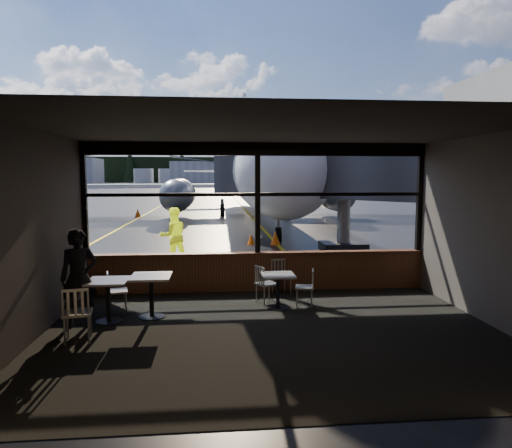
{
  "coord_description": "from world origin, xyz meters",
  "views": [
    {
      "loc": [
        -1.01,
        -10.64,
        2.72
      ],
      "look_at": [
        0.06,
        1.0,
        1.5
      ],
      "focal_mm": 32.0,
      "sensor_mm": 36.0,
      "label": 1
    }
  ],
  "objects": [
    {
      "name": "cone_extra",
      "position": [
        1.41,
        7.31,
        0.28
      ],
      "size": [
        0.4,
        0.4,
        0.55
      ],
      "primitive_type": "cone",
      "color": "#FF6708",
      "rests_on": "ground_plane"
    },
    {
      "name": "chair_near_e",
      "position": [
        0.86,
        -1.4,
        0.4
      ],
      "size": [
        0.51,
        0.51,
        0.79
      ],
      "primitive_type": null,
      "rotation": [
        0.0,
        0.0,
        1.36
      ],
      "color": "#B5B1A4",
      "rests_on": "carpet_floor"
    },
    {
      "name": "cafe_table_mid",
      "position": [
        -2.23,
        -1.91,
        0.42
      ],
      "size": [
        0.76,
        0.76,
        0.83
      ],
      "primitive_type": null,
      "color": "#A9A39B",
      "rests_on": "carpet_floor"
    },
    {
      "name": "hangar_left",
      "position": [
        -70.0,
        180.0,
        5.5
      ],
      "size": [
        45.0,
        18.0,
        11.0
      ],
      "primitive_type": null,
      "color": "silver",
      "rests_on": "ground_plane"
    },
    {
      "name": "cafe_table_left",
      "position": [
        -2.99,
        -2.12,
        0.4
      ],
      "size": [
        0.73,
        0.73,
        0.81
      ],
      "primitive_type": null,
      "color": "#9D9890",
      "rests_on": "carpet_floor"
    },
    {
      "name": "ground_plane",
      "position": [
        0.0,
        120.0,
        0.0
      ],
      "size": [
        520.0,
        520.0,
        0.0
      ],
      "primitive_type": "plane",
      "color": "black",
      "rests_on": "ground"
    },
    {
      "name": "chair_near_w",
      "position": [
        0.1,
        -1.1,
        0.42
      ],
      "size": [
        0.61,
        0.61,
        0.83
      ],
      "primitive_type": null,
      "rotation": [
        0.0,
        0.0,
        -1.13
      ],
      "color": "#BAB6A8",
      "rests_on": "carpet_floor"
    },
    {
      "name": "fuel_tank_c",
      "position": [
        -10.0,
        182.0,
        3.0
      ],
      "size": [
        8.0,
        8.0,
        6.0
      ],
      "primitive_type": "cylinder",
      "color": "silver",
      "rests_on": "ground_plane"
    },
    {
      "name": "mullion_centre",
      "position": [
        0.0,
        0.0,
        2.2
      ],
      "size": [
        0.12,
        0.12,
        2.6
      ],
      "primitive_type": "cube",
      "color": "black",
      "rests_on": "ground"
    },
    {
      "name": "hangar_mid",
      "position": [
        0.0,
        185.0,
        5.0
      ],
      "size": [
        38.0,
        15.0,
        10.0
      ],
      "primitive_type": null,
      "color": "silver",
      "rests_on": "ground_plane"
    },
    {
      "name": "chair_mid_w",
      "position": [
        -2.98,
        -1.43,
        0.41
      ],
      "size": [
        0.54,
        0.54,
        0.82
      ],
      "primitive_type": null,
      "rotation": [
        0.0,
        0.0,
        -1.34
      ],
      "color": "#AAA59A",
      "rests_on": "carpet_floor"
    },
    {
      "name": "treeline",
      "position": [
        0.0,
        210.0,
        6.0
      ],
      "size": [
        360.0,
        3.0,
        12.0
      ],
      "primitive_type": "cube",
      "color": "black",
      "rests_on": "ground_plane"
    },
    {
      "name": "ground_crew",
      "position": [
        -2.29,
        3.56,
        0.88
      ],
      "size": [
        1.04,
        0.93,
        1.77
      ],
      "primitive_type": "imported",
      "rotation": [
        0.0,
        0.0,
        3.51
      ],
      "color": "#BFF219",
      "rests_on": "ground_plane"
    },
    {
      "name": "window_header",
      "position": [
        0.0,
        0.0,
        3.35
      ],
      "size": [
        8.0,
        0.18,
        0.3
      ],
      "primitive_type": "cube",
      "color": "black",
      "rests_on": "ground"
    },
    {
      "name": "jet_bridge",
      "position": [
        3.6,
        5.5,
        2.55
      ],
      "size": [
        9.57,
        11.7,
        5.11
      ],
      "primitive_type": null,
      "color": "#2D2D30",
      "rests_on": "ground_plane"
    },
    {
      "name": "fuel_tank_b",
      "position": [
        -20.0,
        182.0,
        3.0
      ],
      "size": [
        8.0,
        8.0,
        6.0
      ],
      "primitive_type": "cylinder",
      "color": "silver",
      "rests_on": "ground_plane"
    },
    {
      "name": "chair_near_n",
      "position": [
        0.52,
        -0.4,
        0.41
      ],
      "size": [
        0.56,
        0.56,
        0.81
      ],
      "primitive_type": null,
      "rotation": [
        0.0,
        0.0,
        3.46
      ],
      "color": "#B3ADA1",
      "rests_on": "carpet_floor"
    },
    {
      "name": "mullion_right",
      "position": [
        3.95,
        0.0,
        2.2
      ],
      "size": [
        0.12,
        0.12,
        2.6
      ],
      "primitive_type": "cube",
      "color": "black",
      "rests_on": "ground"
    },
    {
      "name": "wall_back",
      "position": [
        0.0,
        -6.0,
        1.75
      ],
      "size": [
        8.0,
        0.04,
        3.5
      ],
      "primitive_type": "cube",
      "color": "#4F463F",
      "rests_on": "ground"
    },
    {
      "name": "window_transom",
      "position": [
        0.0,
        0.0,
        2.3
      ],
      "size": [
        8.0,
        0.1,
        0.08
      ],
      "primitive_type": "cube",
      "color": "black",
      "rests_on": "ground"
    },
    {
      "name": "chair_left_s",
      "position": [
        -3.28,
        -3.08,
        0.47
      ],
      "size": [
        0.6,
        0.6,
        0.94
      ],
      "primitive_type": null,
      "rotation": [
        0.0,
        0.0,
        0.18
      ],
      "color": "#B7B1A5",
      "rests_on": "carpet_floor"
    },
    {
      "name": "cone_nose",
      "position": [
        0.44,
        7.44,
        0.22
      ],
      "size": [
        0.31,
        0.31,
        0.43
      ],
      "primitive_type": "cone",
      "color": "orange",
      "rests_on": "ground_plane"
    },
    {
      "name": "cone_wing",
      "position": [
        -6.18,
        20.67,
        0.28
      ],
      "size": [
        0.4,
        0.4,
        0.56
      ],
      "primitive_type": "cone",
      "color": "#FF4F08",
      "rests_on": "ground_plane"
    },
    {
      "name": "passenger",
      "position": [
        -3.46,
        -2.3,
        0.89
      ],
      "size": [
        0.75,
        0.61,
        1.79
      ],
      "primitive_type": "imported",
      "rotation": [
        0.0,
        0.0,
        0.31
      ],
      "color": "black",
      "rests_on": "carpet_floor"
    },
    {
      "name": "cafe_table_near",
      "position": [
        0.28,
        -1.56,
        0.36
      ],
      "size": [
        0.66,
        0.66,
        0.73
      ],
      "primitive_type": null,
      "color": "#A9A29B",
      "rests_on": "carpet_floor"
    },
    {
      "name": "window_sill",
      "position": [
        0.0,
        0.0,
        0.45
      ],
      "size": [
        8.0,
        0.28,
        0.9
      ],
      "primitive_type": "cube",
      "color": "#4F2918",
      "rests_on": "ground"
    },
    {
      "name": "ceiling",
      "position": [
        0.0,
        -3.0,
        3.5
      ],
      "size": [
        8.0,
        6.0,
        0.04
      ],
      "primitive_type": "cube",
      "color": "#38332D",
      "rests_on": "ground"
    },
    {
      "name": "fuel_tank_a",
      "position": [
        -30.0,
        182.0,
        3.0
      ],
      "size": [
        8.0,
        8.0,
        6.0
      ],
      "primitive_type": "cylinder",
      "color": "silver",
      "rests_on": "ground_plane"
    },
    {
      "name": "carpet_floor",
      "position": [
        0.0,
        -3.0,
        0.01
      ],
      "size": [
        8.0,
        6.0,
        0.01
      ],
      "primitive_type": "cube",
      "color": "black",
      "rests_on": "ground"
    },
    {
      "name": "mullion_left",
      "position": [
        -3.95,
        0.0,
        2.2
      ],
      "size": [
        0.12,
        0.12,
        2.6
      ],
      "primitive_type": "cube",
      "color": "black",
      "rests_on": "ground"
    },
    {
      "name": "hangar_right",
      "position": [
        60.0,
        178.0,
        6.0
      ],
      "size": [
        50.0,
        20.0,
        12.0
      ],
      "primitive_type": null,
      "color": "silver",
      "rests_on": "ground_plane"
    },
    {
      "name": "wall_right",
      "position": [
        4.0,
        -3.0,
        1.75
      ],
      "size": [
        0.04,
        6.0,
        3.5
      ],
      "primitive_type": "cube",
      "color": "#4F463F",
      "rests_on": "ground"
    },
    {
      "name": "wall_left",
      "position": [
        -4.0,
        -3.0,
        1.75
      ],
      "size": [
        0.04,
        6.0,
        3.5
      ],
      "primitive_type": "cube",
      "color": "#4F463F",
      "rests_on": "ground"
    },
    {
      "name": "airliner",
      "position": [
        1.8,
        20.04,
        5.45
      ],
      "size": [
        30.2,
        36.07,
        10.9
      ],
      "primitive_type": null,
      "rotation": [
        0.0,
        0.0,
        -0.01
      ],
      "color": "white",
      "rests_on": "ground_plane"
    }
  ]
}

